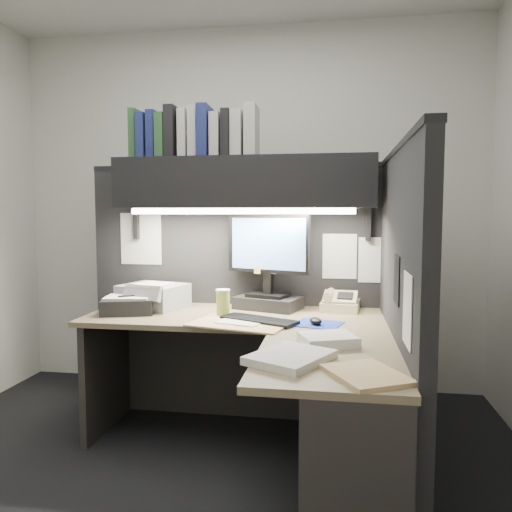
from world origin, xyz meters
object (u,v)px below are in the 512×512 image
(desk, at_px, (279,402))
(telephone, at_px, (340,303))
(printer, at_px, (153,296))
(coffee_cup, at_px, (223,304))
(notebook_stack, at_px, (128,305))
(keyboard, at_px, (259,320))
(monitor, at_px, (268,272))
(overhead_shelf, at_px, (244,183))

(desk, height_order, telephone, telephone)
(printer, bearing_deg, coffee_cup, -4.96)
(coffee_cup, height_order, notebook_stack, coffee_cup)
(keyboard, bearing_deg, coffee_cup, 175.30)
(telephone, relative_size, notebook_stack, 0.78)
(desk, distance_m, coffee_cup, 0.73)
(monitor, relative_size, telephone, 2.51)
(desk, height_order, notebook_stack, notebook_stack)
(coffee_cup, distance_m, notebook_stack, 0.58)
(overhead_shelf, bearing_deg, coffee_cup, -109.17)
(telephone, relative_size, coffee_cup, 1.60)
(overhead_shelf, bearing_deg, telephone, 3.96)
(monitor, height_order, keyboard, monitor)
(telephone, bearing_deg, notebook_stack, -161.50)
(desk, relative_size, keyboard, 3.96)
(desk, distance_m, notebook_stack, 1.14)
(telephone, bearing_deg, overhead_shelf, -170.07)
(desk, distance_m, printer, 1.17)
(desk, height_order, coffee_cup, coffee_cup)
(monitor, xyz_separation_m, keyboard, (0.00, -0.38, -0.22))
(keyboard, relative_size, printer, 1.18)
(coffee_cup, bearing_deg, overhead_shelf, 70.83)
(monitor, xyz_separation_m, telephone, (0.44, 0.03, -0.18))
(notebook_stack, bearing_deg, monitor, 17.32)
(telephone, relative_size, printer, 0.63)
(printer, bearing_deg, overhead_shelf, 21.27)
(notebook_stack, bearing_deg, telephone, 12.53)
(desk, relative_size, monitor, 2.93)
(overhead_shelf, distance_m, keyboard, 0.86)
(telephone, bearing_deg, coffee_cup, -151.24)
(overhead_shelf, distance_m, monitor, 0.56)
(overhead_shelf, bearing_deg, printer, -174.49)
(telephone, height_order, printer, printer)
(desk, xyz_separation_m, overhead_shelf, (-0.30, 0.75, 1.06))
(overhead_shelf, relative_size, keyboard, 3.61)
(desk, xyz_separation_m, telephone, (0.28, 0.79, 0.33))
(keyboard, relative_size, telephone, 1.86)
(overhead_shelf, relative_size, coffee_cup, 10.77)
(overhead_shelf, xyz_separation_m, keyboard, (0.15, -0.37, -0.76))
(keyboard, distance_m, notebook_stack, 0.81)
(printer, relative_size, notebook_stack, 1.24)
(monitor, xyz_separation_m, notebook_stack, (-0.80, -0.25, -0.19))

